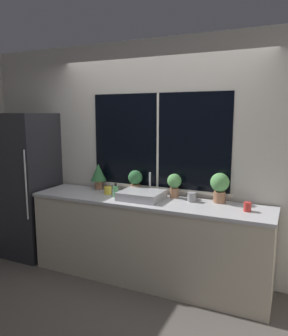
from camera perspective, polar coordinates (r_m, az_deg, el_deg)
name	(u,v)px	position (r m, az deg, el deg)	size (l,w,h in m)	color
ground_plane	(135,291)	(3.72, -1.54, -20.62)	(14.00, 14.00, 0.00)	#4C4742
wall_back	(159,158)	(3.85, 2.62, 1.76)	(8.00, 0.09, 2.70)	#BCB7AD
wall_left	(46,144)	(5.87, -16.64, 3.96)	(0.06, 7.00, 2.70)	#BCB7AD
counter	(146,240)	(3.75, 0.42, -12.42)	(2.70, 0.60, 0.93)	#B2A893
refrigerator	(26,185)	(4.63, -19.88, -2.73)	(0.76, 0.69, 1.87)	#232328
sink	(142,195)	(3.62, -0.40, -4.72)	(0.46, 0.45, 0.26)	#ADADB2
potted_plant_far_left	(98,174)	(4.10, -7.96, -0.96)	(0.19, 0.19, 0.32)	#9E6B4C
potted_plant_center_left	(135,180)	(3.86, -1.52, -2.12)	(0.17, 0.17, 0.28)	#9E6B4C
potted_plant_center_right	(174,183)	(3.68, 5.30, -2.65)	(0.16, 0.16, 0.27)	#9E6B4C
potted_plant_far_right	(220,185)	(3.54, 13.05, -2.91)	(0.20, 0.20, 0.32)	#9E6B4C
soap_bottle	(116,191)	(3.72, -4.97, -4.05)	(0.06, 0.06, 0.16)	#519E5B
mug_yellow	(108,190)	(3.87, -6.34, -3.88)	(0.09, 0.09, 0.09)	gold
mug_grey	(192,197)	(3.55, 8.30, -5.03)	(0.09, 0.09, 0.10)	gray
mug_red	(247,207)	(3.32, 17.57, -6.46)	(0.07, 0.07, 0.09)	#B72D28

